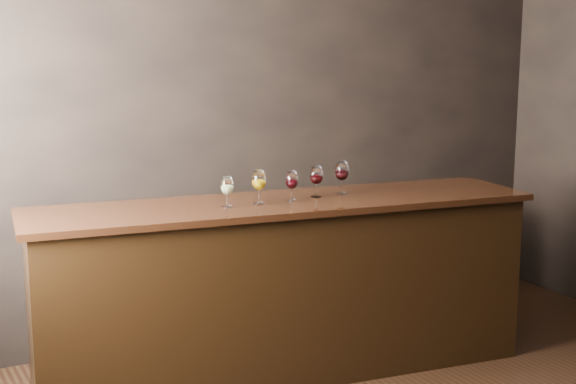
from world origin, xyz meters
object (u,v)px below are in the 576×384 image
glass_white (227,187)px  glass_red_c (342,172)px  back_bar_shelf (303,265)px  glass_red_b (316,176)px  glass_amber (259,181)px  bar_counter (284,291)px  glass_red_a (292,181)px

glass_white → glass_red_c: glass_red_c is taller
back_bar_shelf → glass_red_c: 0.99m
glass_white → glass_red_b: size_ratio=0.92×
glass_amber → glass_red_b: size_ratio=1.04×
bar_counter → glass_red_c: size_ratio=14.32×
bar_counter → glass_amber: 0.71m
back_bar_shelf → glass_red_b: glass_red_b is taller
glass_white → glass_red_b: bearing=1.9°
glass_white → glass_red_a: (0.41, -0.01, 0.00)m
glass_red_c → glass_red_b: bearing=-176.6°
back_bar_shelf → glass_red_a: bearing=-124.6°
glass_white → glass_red_a: glass_red_a is taller
glass_white → glass_amber: bearing=0.4°
bar_counter → glass_white: size_ratio=16.78×
back_bar_shelf → glass_red_b: (-0.28, -0.64, 0.75)m
back_bar_shelf → glass_amber: bearing=-135.6°
glass_white → glass_amber: glass_amber is taller
bar_counter → glass_red_a: bearing=-19.9°
bar_counter → back_bar_shelf: size_ratio=1.18×
glass_amber → glass_white: bearing=-179.6°
glass_amber → glass_red_c: (0.59, 0.03, 0.01)m
glass_amber → glass_red_c: glass_red_c is taller
glass_red_b → glass_white: bearing=-178.1°
bar_counter → glass_amber: glass_amber is taller
bar_counter → glass_red_a: 0.68m
glass_red_b → glass_red_c: size_ratio=0.92×
glass_amber → glass_red_a: size_ratio=1.11×
glass_amber → glass_red_b: 0.40m
glass_red_c → back_bar_shelf: bearing=82.0°
glass_red_c → glass_white: bearing=-177.7°
bar_counter → glass_red_a: size_ratio=16.57×
bar_counter → glass_red_b: size_ratio=15.51×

